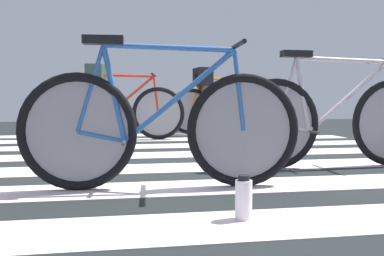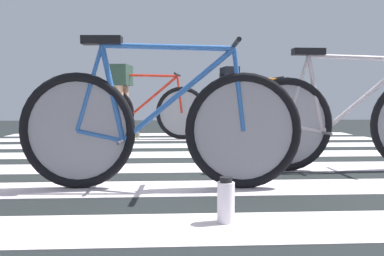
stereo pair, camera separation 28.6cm
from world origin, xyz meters
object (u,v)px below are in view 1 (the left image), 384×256
water_bottle (244,199)px  bicycle_4_of_4 (222,109)px  bicycle_2_of_4 (335,120)px  cyclist_3_of_4 (97,91)px  bicycle_1_of_4 (162,127)px  cyclist_4_of_4 (203,91)px  bicycle_3_of_4 (120,111)px

water_bottle → bicycle_4_of_4: bearing=77.8°
bicycle_2_of_4 → cyclist_3_of_4: bearing=126.5°
bicycle_1_of_4 → water_bottle: 0.84m
cyclist_3_of_4 → cyclist_4_of_4: size_ratio=0.98×
bicycle_2_of_4 → water_bottle: bicycle_2_of_4 is taller
cyclist_3_of_4 → bicycle_3_of_4: bearing=0.0°
bicycle_1_of_4 → bicycle_4_of_4: bearing=74.4°
bicycle_2_of_4 → bicycle_4_of_4: 3.29m
bicycle_2_of_4 → bicycle_4_of_4: (-0.15, 3.29, 0.00)m
cyclist_4_of_4 → cyclist_3_of_4: bearing=-163.9°
bicycle_2_of_4 → bicycle_4_of_4: size_ratio=1.00×
bicycle_2_of_4 → cyclist_4_of_4: 3.30m
bicycle_3_of_4 → cyclist_3_of_4: cyclist_3_of_4 is taller
bicycle_3_of_4 → water_bottle: (0.59, -3.86, -0.29)m
bicycle_3_of_4 → bicycle_2_of_4: bearing=-47.3°
bicycle_2_of_4 → cyclist_3_of_4: (-2.04, 2.62, 0.27)m
bicycle_2_of_4 → bicycle_3_of_4: 3.11m
bicycle_2_of_4 → cyclist_4_of_4: (-0.46, 3.26, 0.29)m
bicycle_1_of_4 → bicycle_3_of_4: 3.15m
bicycle_3_of_4 → water_bottle: 3.92m
bicycle_3_of_4 → cyclist_4_of_4: 1.47m
cyclist_3_of_4 → water_bottle: 4.05m
water_bottle → cyclist_3_of_4: bearing=103.0°
bicycle_3_of_4 → cyclist_3_of_4: size_ratio=1.70×
bicycle_2_of_4 → bicycle_1_of_4: bearing=-160.3°
bicycle_1_of_4 → bicycle_4_of_4: 4.06m
bicycle_3_of_4 → cyclist_3_of_4: (-0.31, 0.05, 0.27)m
bicycle_3_of_4 → water_bottle: size_ratio=8.27×
bicycle_4_of_4 → cyclist_4_of_4: 0.42m
bicycle_4_of_4 → cyclist_4_of_4: cyclist_4_of_4 is taller
bicycle_2_of_4 → bicycle_3_of_4: bearing=122.6°
bicycle_3_of_4 → cyclist_4_of_4: size_ratio=1.66×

